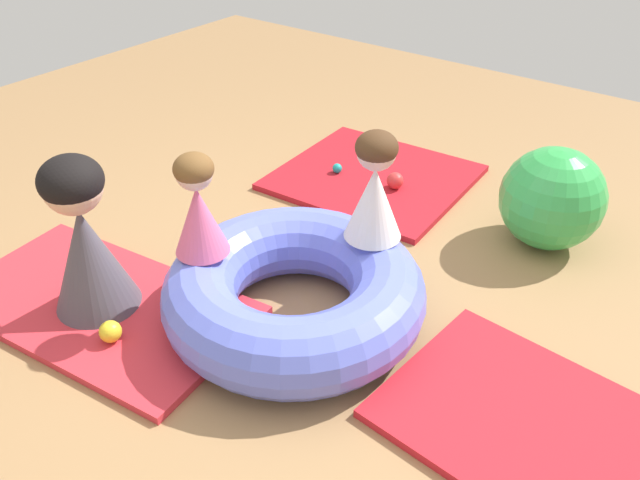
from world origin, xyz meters
name	(u,v)px	position (x,y,z in m)	size (l,w,h in m)	color
ground_plane	(274,324)	(0.00, 0.00, 0.00)	(8.00, 8.00, 0.00)	#9E7549
gym_mat_front	(373,177)	(-0.41, 1.50, 0.02)	(1.17, 1.10, 0.04)	#B21923
gym_mat_far_left	(606,467)	(1.52, 0.11, 0.02)	(1.72, 0.85, 0.04)	red
gym_mat_near_left	(101,306)	(-0.75, -0.43, 0.02)	(1.48, 0.81, 0.04)	red
inflatable_cushion	(294,292)	(0.07, 0.08, 0.18)	(1.23, 1.23, 0.35)	#6070E5
child_in_white	(375,187)	(0.23, 0.47, 0.61)	(0.34, 0.34, 0.54)	white
child_in_pink	(198,206)	(-0.32, -0.10, 0.59)	(0.26, 0.26, 0.49)	#E5608E
adult_seated	(84,237)	(-0.75, -0.43, 0.42)	(0.53, 0.53, 0.79)	#4C4751
play_ball_green	(370,148)	(-0.61, 1.76, 0.08)	(0.07, 0.07, 0.07)	green
play_ball_yellow	(110,332)	(-0.48, -0.56, 0.09)	(0.10, 0.10, 0.10)	yellow
play_ball_teal	(337,168)	(-0.62, 1.38, 0.07)	(0.06, 0.06, 0.06)	teal
play_ball_pink	(192,286)	(-0.44, -0.10, 0.08)	(0.09, 0.09, 0.09)	pink
play_ball_red	(395,181)	(-0.21, 1.43, 0.09)	(0.11, 0.11, 0.11)	red
exercise_ball_large	(552,198)	(0.76, 1.46, 0.28)	(0.57, 0.57, 0.57)	green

